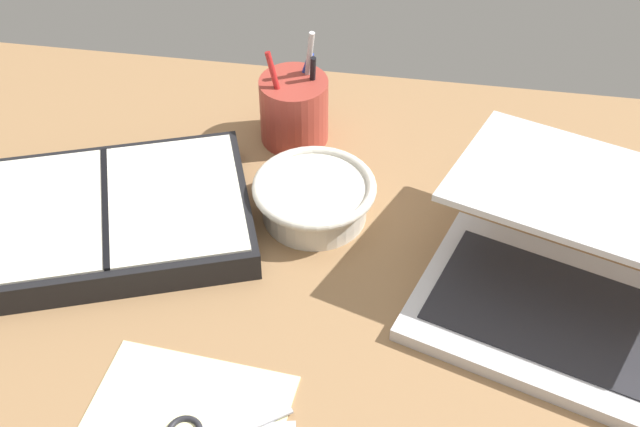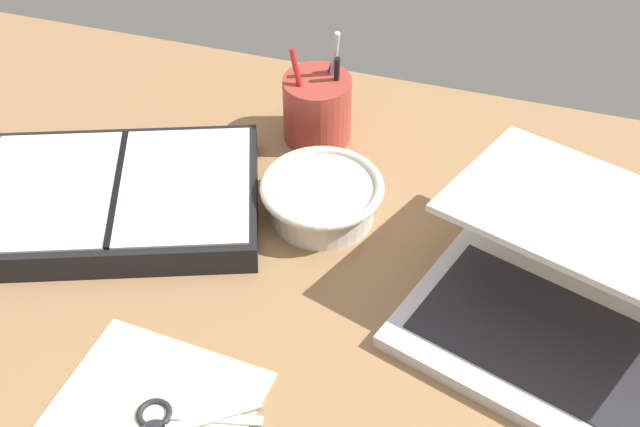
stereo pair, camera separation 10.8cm
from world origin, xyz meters
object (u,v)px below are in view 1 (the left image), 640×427
at_px(laptop, 576,276).
at_px(planner, 108,217).
at_px(pen_cup, 294,109).
at_px(bowl, 314,197).

relative_size(laptop, planner, 0.98).
bearing_deg(pen_cup, laptop, -35.51).
bearing_deg(planner, bowl, -4.98).
xyz_separation_m(laptop, bowl, (-0.32, 0.11, -0.02)).
xyz_separation_m(pen_cup, planner, (-0.20, -0.23, -0.03)).
distance_m(laptop, pen_cup, 0.46).
height_order(laptop, planner, laptop).
bearing_deg(planner, laptop, -23.96).
height_order(bowl, pen_cup, pen_cup).
relative_size(pen_cup, planner, 0.40).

